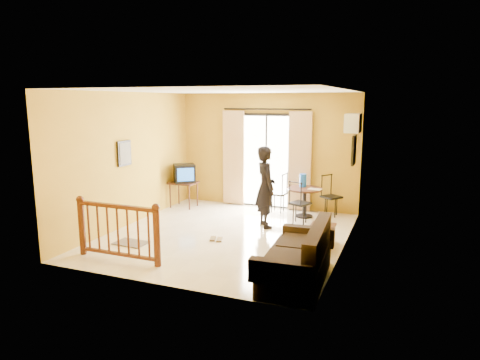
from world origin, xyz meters
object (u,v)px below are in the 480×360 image
at_px(coffee_table, 321,234).
at_px(standing_person, 266,187).
at_px(television, 184,173).
at_px(sofa, 300,260).
at_px(dining_table, 305,194).

distance_m(coffee_table, standing_person, 1.67).
relative_size(television, standing_person, 0.39).
distance_m(coffee_table, sofa, 1.64).
xyz_separation_m(television, dining_table, (2.97, 0.21, -0.33)).
distance_m(dining_table, standing_person, 1.26).
bearing_deg(standing_person, dining_table, -65.57).
bearing_deg(sofa, television, 135.00).
bearing_deg(sofa, coffee_table, 86.80).
bearing_deg(sofa, standing_person, 115.28).
xyz_separation_m(television, standing_person, (2.39, -0.86, -0.01)).
xyz_separation_m(coffee_table, sofa, (0.01, -1.64, 0.09)).
xyz_separation_m(dining_table, sofa, (0.75, -3.51, -0.20)).
relative_size(television, coffee_table, 0.84).
bearing_deg(sofa, dining_table, 98.66).
xyz_separation_m(television, sofa, (3.72, -3.31, -0.54)).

